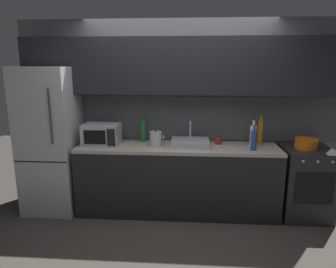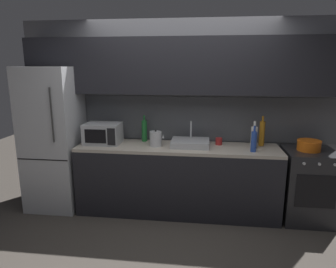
% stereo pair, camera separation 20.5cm
% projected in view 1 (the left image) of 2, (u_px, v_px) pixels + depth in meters
% --- Properties ---
extents(ground_plane, '(10.00, 10.00, 0.00)m').
position_uv_depth(ground_plane, '(174.00, 250.00, 3.20)').
color(ground_plane, '#3D3833').
extents(back_wall, '(4.31, 0.44, 2.50)m').
position_uv_depth(back_wall, '(179.00, 93.00, 4.02)').
color(back_wall, slate).
rests_on(back_wall, ground).
extents(counter_run, '(2.57, 0.60, 0.90)m').
position_uv_depth(counter_run, '(177.00, 179.00, 3.98)').
color(counter_run, black).
rests_on(counter_run, ground).
extents(refrigerator, '(0.68, 0.69, 1.89)m').
position_uv_depth(refrigerator, '(51.00, 140.00, 3.98)').
color(refrigerator, '#B7BABF').
rests_on(refrigerator, ground).
extents(oven_range, '(0.60, 0.62, 0.90)m').
position_uv_depth(oven_range, '(305.00, 182.00, 3.86)').
color(oven_range, '#232326').
rests_on(oven_range, ground).
extents(microwave, '(0.46, 0.35, 0.27)m').
position_uv_depth(microwave, '(102.00, 134.00, 3.93)').
color(microwave, '#A8AAAF').
rests_on(microwave, counter_run).
extents(sink_basin, '(0.48, 0.38, 0.30)m').
position_uv_depth(sink_basin, '(190.00, 143.00, 3.89)').
color(sink_basin, '#ADAFB5').
rests_on(sink_basin, counter_run).
extents(kettle, '(0.19, 0.15, 0.21)m').
position_uv_depth(kettle, '(156.00, 139.00, 3.84)').
color(kettle, '#B7BABF').
rests_on(kettle, counter_run).
extents(wine_bottle_amber, '(0.07, 0.07, 0.39)m').
position_uv_depth(wine_bottle_amber, '(260.00, 132.00, 3.92)').
color(wine_bottle_amber, '#B27019').
rests_on(wine_bottle_amber, counter_run).
extents(wine_bottle_blue, '(0.07, 0.07, 0.31)m').
position_uv_depth(wine_bottle_blue, '(254.00, 140.00, 3.65)').
color(wine_bottle_blue, '#234299').
rests_on(wine_bottle_blue, counter_run).
extents(wine_bottle_green, '(0.07, 0.07, 0.35)m').
position_uv_depth(wine_bottle_green, '(143.00, 131.00, 4.08)').
color(wine_bottle_green, '#1E6B2D').
rests_on(wine_bottle_green, counter_run).
extents(wine_bottle_white, '(0.08, 0.08, 0.34)m').
position_uv_depth(wine_bottle_white, '(253.00, 136.00, 3.81)').
color(wine_bottle_white, silver).
rests_on(wine_bottle_white, counter_run).
extents(mug_red, '(0.09, 0.09, 0.09)m').
position_uv_depth(mug_red, '(218.00, 141.00, 3.96)').
color(mug_red, '#A82323').
rests_on(mug_red, counter_run).
extents(cooking_pot, '(0.28, 0.28, 0.13)m').
position_uv_depth(cooking_pot, '(306.00, 143.00, 3.75)').
color(cooking_pot, orange).
rests_on(cooking_pot, oven_range).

